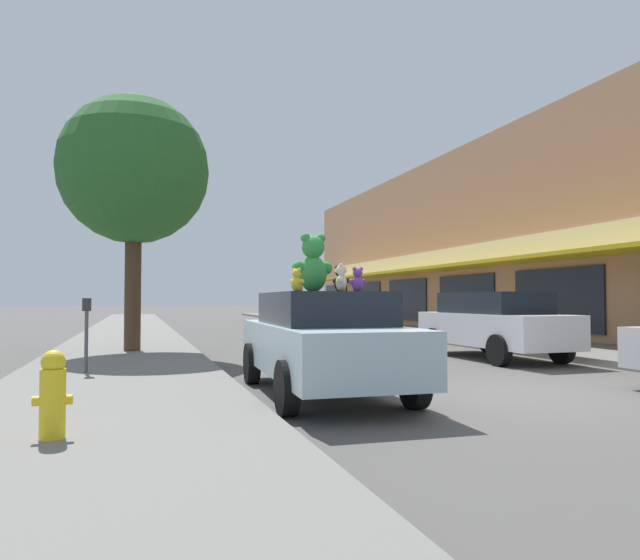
{
  "coord_description": "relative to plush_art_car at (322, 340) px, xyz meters",
  "views": [
    {
      "loc": [
        -5.33,
        -7.26,
        1.4
      ],
      "look_at": [
        -1.71,
        4.0,
        1.81
      ],
      "focal_mm": 32.0,
      "sensor_mm": 36.0,
      "label": 1
    }
  ],
  "objects": [
    {
      "name": "storefront_row",
      "position": [
        16.07,
        9.49,
        3.07
      ],
      "size": [
        13.73,
        41.91,
        7.75
      ],
      "color": "tan",
      "rests_on": "ground_plane"
    },
    {
      "name": "plush_art_car",
      "position": [
        0.0,
        0.0,
        0.0
      ],
      "size": [
        2.01,
        4.51,
        1.51
      ],
      "rotation": [
        0.0,
        0.0,
        -0.04
      ],
      "color": "#ADC6D1",
      "rests_on": "ground_plane"
    },
    {
      "name": "teddy_bear_black",
      "position": [
        0.15,
        -0.35,
        0.89
      ],
      "size": [
        0.24,
        0.28,
        0.39
      ],
      "rotation": [
        0.0,
        0.0,
        2.14
      ],
      "color": "black",
      "rests_on": "plush_art_car"
    },
    {
      "name": "sidewalk_near",
      "position": [
        -2.9,
        -0.77,
        -0.73
      ],
      "size": [
        3.48,
        90.0,
        0.16
      ],
      "color": "slate",
      "rests_on": "ground_plane"
    },
    {
      "name": "parking_meter",
      "position": [
        -3.44,
        2.48,
        0.16
      ],
      "size": [
        0.14,
        0.1,
        1.27
      ],
      "color": "#4C4C51",
      "rests_on": "sidewalk_near"
    },
    {
      "name": "parked_car_far_center",
      "position": [
        5.43,
        3.62,
        0.04
      ],
      "size": [
        1.8,
        4.39,
        1.57
      ],
      "color": "silver",
      "rests_on": "ground_plane"
    },
    {
      "name": "street_tree",
      "position": [
        -2.72,
        6.68,
        3.78
      ],
      "size": [
        3.65,
        3.65,
        6.28
      ],
      "color": "#473323",
      "rests_on": "sidewalk_near"
    },
    {
      "name": "teddy_bear_yellow",
      "position": [
        -0.55,
        -0.56,
        0.86
      ],
      "size": [
        0.2,
        0.24,
        0.32
      ],
      "rotation": [
        0.0,
        0.0,
        2.16
      ],
      "color": "yellow",
      "rests_on": "plush_art_car"
    },
    {
      "name": "fire_hydrant",
      "position": [
        -3.33,
        -2.41,
        -0.26
      ],
      "size": [
        0.33,
        0.22,
        0.79
      ],
      "color": "yellow",
      "rests_on": "sidewalk_near"
    },
    {
      "name": "teddy_bear_giant",
      "position": [
        -0.15,
        -0.01,
        1.12
      ],
      "size": [
        0.64,
        0.4,
        0.87
      ],
      "rotation": [
        0.0,
        0.0,
        3.22
      ],
      "color": "green",
      "rests_on": "plush_art_car"
    },
    {
      "name": "ground_plane",
      "position": [
        2.71,
        -0.77,
        -0.81
      ],
      "size": [
        260.0,
        260.0,
        0.0
      ],
      "primitive_type": "plane",
      "color": "#514F4C"
    },
    {
      "name": "teddy_bear_pink",
      "position": [
        -0.19,
        0.58,
        0.82
      ],
      "size": [
        0.16,
        0.19,
        0.26
      ],
      "rotation": [
        0.0,
        0.0,
        4.11
      ],
      "color": "pink",
      "rests_on": "plush_art_car"
    },
    {
      "name": "teddy_bear_cream",
      "position": [
        -0.05,
        -0.96,
        0.88
      ],
      "size": [
        0.2,
        0.28,
        0.37
      ],
      "rotation": [
        0.0,
        0.0,
        4.34
      ],
      "color": "beige",
      "rests_on": "plush_art_car"
    },
    {
      "name": "teddy_bear_purple",
      "position": [
        0.32,
        -0.62,
        0.87
      ],
      "size": [
        0.25,
        0.16,
        0.35
      ],
      "rotation": [
        0.0,
        0.0,
        3.13
      ],
      "color": "purple",
      "rests_on": "plush_art_car"
    }
  ]
}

